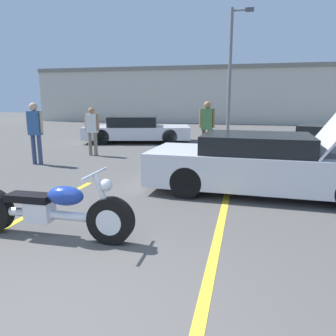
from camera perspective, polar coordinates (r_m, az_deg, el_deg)
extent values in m
cube|color=yellow|center=(5.60, -25.19, -8.59)|extent=(0.12, 5.01, 0.01)
cube|color=yellow|center=(4.46, 8.48, -12.72)|extent=(0.12, 5.01, 0.01)
cube|color=beige|center=(27.68, 10.56, 12.38)|extent=(32.00, 4.00, 4.40)
cube|color=slate|center=(27.78, 10.73, 16.61)|extent=(32.00, 4.20, 0.30)
cylinder|color=slate|center=(18.84, 10.71, 16.01)|extent=(0.18, 0.18, 6.56)
cylinder|color=slate|center=(19.31, 12.57, 25.26)|extent=(0.90, 0.10, 0.10)
cube|color=#4C4C51|center=(19.30, 14.05, 25.20)|extent=(0.44, 0.28, 0.16)
cylinder|color=black|center=(4.36, -9.94, -9.03)|extent=(0.62, 0.17, 0.62)
cylinder|color=silver|center=(4.36, -9.94, -9.03)|extent=(0.34, 0.17, 0.34)
cylinder|color=silver|center=(4.76, -20.04, -7.59)|extent=(1.52, 0.14, 0.12)
cube|color=silver|center=(4.82, -21.43, -6.96)|extent=(0.36, 0.24, 0.28)
ellipsoid|color=navy|center=(4.54, -17.42, -4.64)|extent=(0.51, 0.29, 0.26)
cube|color=black|center=(4.84, -22.91, -4.75)|extent=(0.63, 0.27, 0.10)
cylinder|color=silver|center=(4.29, -11.20, -4.87)|extent=(0.31, 0.07, 0.62)
cylinder|color=silver|center=(4.26, -12.68, -0.98)|extent=(0.04, 0.70, 0.04)
sphere|color=silver|center=(4.23, -10.73, -2.94)|extent=(0.16, 0.16, 0.16)
cylinder|color=silver|center=(5.08, -23.18, -7.31)|extent=(1.16, 0.10, 0.09)
cube|color=silver|center=(6.83, 16.47, -0.06)|extent=(4.67, 1.95, 0.66)
cube|color=black|center=(6.75, 15.16, 4.23)|extent=(2.13, 1.68, 0.35)
cylinder|color=black|center=(7.79, 26.89, -0.89)|extent=(0.62, 0.24, 0.61)
cylinder|color=black|center=(6.25, 3.22, -2.48)|extent=(0.62, 0.24, 0.61)
cylinder|color=black|center=(7.74, 5.70, 0.28)|extent=(0.62, 0.24, 0.61)
cube|color=#4C4C51|center=(6.92, 27.16, 1.71)|extent=(0.64, 1.00, 0.28)
cube|color=black|center=(11.88, 26.68, 5.82)|extent=(2.36, 2.13, 0.34)
cylinder|color=black|center=(11.25, 20.14, 3.39)|extent=(0.71, 0.39, 0.67)
cylinder|color=black|center=(12.84, 21.33, 4.27)|extent=(0.71, 0.39, 0.67)
cube|color=silver|center=(14.58, -5.36, 6.24)|extent=(4.89, 3.01, 0.52)
cube|color=black|center=(14.56, -6.12, 8.09)|extent=(2.42, 2.20, 0.43)
cylinder|color=black|center=(13.70, 0.28, 5.44)|extent=(0.68, 0.37, 0.64)
cylinder|color=black|center=(15.41, 0.16, 6.16)|extent=(0.68, 0.37, 0.64)
cylinder|color=black|center=(13.93, -11.44, 5.31)|extent=(0.68, 0.37, 0.64)
cylinder|color=black|center=(15.62, -10.30, 6.04)|extent=(0.68, 0.37, 0.64)
cylinder|color=brown|center=(11.04, 6.19, 4.41)|extent=(0.12, 0.12, 0.87)
cylinder|color=brown|center=(11.01, 7.23, 4.37)|extent=(0.12, 0.12, 0.87)
cube|color=#4C7F47|center=(10.95, 6.81, 8.44)|extent=(0.36, 0.20, 0.69)
cylinder|color=#9E704C|center=(10.98, 5.66, 8.65)|extent=(0.08, 0.08, 0.62)
cylinder|color=#9E704C|center=(10.93, 7.97, 8.58)|extent=(0.08, 0.08, 0.62)
sphere|color=#9E704C|center=(10.93, 6.87, 10.86)|extent=(0.24, 0.24, 0.24)
cylinder|color=#38476B|center=(10.26, -22.34, 2.99)|extent=(0.12, 0.12, 0.86)
cylinder|color=#38476B|center=(10.15, -21.42, 2.97)|extent=(0.12, 0.12, 0.86)
cube|color=#335B93|center=(10.13, -22.22, 7.26)|extent=(0.36, 0.20, 0.68)
cylinder|color=tan|center=(10.26, -23.24, 7.42)|extent=(0.08, 0.08, 0.61)
cylinder|color=tan|center=(10.00, -21.20, 7.49)|extent=(0.08, 0.08, 0.61)
sphere|color=tan|center=(10.11, -22.42, 9.82)|extent=(0.23, 0.23, 0.23)
cylinder|color=gray|center=(11.31, -13.41, 4.09)|extent=(0.12, 0.12, 0.77)
cylinder|color=gray|center=(11.22, -12.49, 4.07)|extent=(0.12, 0.12, 0.77)
cube|color=white|center=(11.20, -13.11, 7.59)|extent=(0.36, 0.20, 0.61)
cylinder|color=#9E704C|center=(11.30, -14.13, 7.73)|extent=(0.08, 0.08, 0.55)
cylinder|color=#9E704C|center=(11.10, -12.10, 7.75)|extent=(0.08, 0.08, 0.55)
sphere|color=#9E704C|center=(11.18, -13.21, 9.68)|extent=(0.21, 0.21, 0.21)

